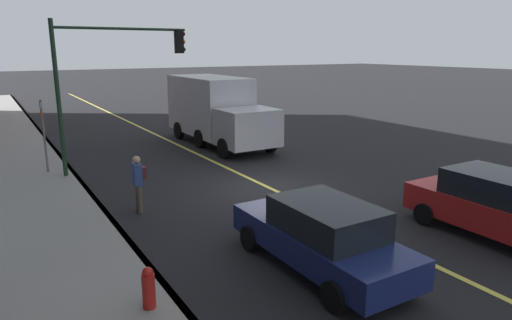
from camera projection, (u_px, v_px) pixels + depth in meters
name	position (u px, v px, depth m)	size (l,w,h in m)	color
ground	(267.00, 187.00, 16.04)	(200.00, 200.00, 0.00)	black
sidewalk_slab	(47.00, 224.00, 12.47)	(80.00, 3.28, 0.15)	gray
curb_edge	(105.00, 214.00, 13.25)	(80.00, 0.16, 0.15)	slate
lane_stripe_center	(267.00, 187.00, 16.04)	(80.00, 0.16, 0.01)	#D8CC4C
car_navy	(321.00, 235.00, 9.93)	(4.68, 1.91, 1.56)	navy
car_red	(496.00, 205.00, 11.68)	(4.52, 1.99, 1.68)	red
truck_white	(216.00, 109.00, 23.11)	(7.77, 2.66, 3.33)	silver
pedestrian_with_backpack	(138.00, 180.00, 13.38)	(0.42, 0.39, 1.71)	brown
traffic_light_mast	(111.00, 69.00, 17.02)	(0.28, 5.00, 5.74)	#1E3823
street_sign_post	(44.00, 132.00, 17.10)	(0.60, 0.08, 2.90)	slate
fire_hydrant	(149.00, 291.00, 8.24)	(0.24, 0.24, 0.94)	red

